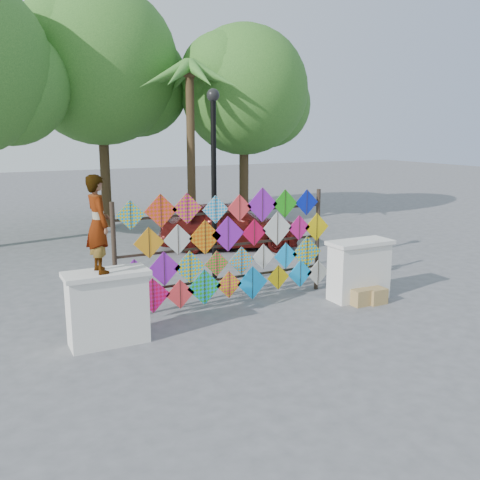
# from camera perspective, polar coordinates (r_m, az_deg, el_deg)

# --- Properties ---
(ground) EXTENTS (80.00, 80.00, 0.00)m
(ground) POSITION_cam_1_polar(r_m,az_deg,el_deg) (10.65, 0.37, -8.01)
(ground) COLOR slate
(ground) RESTS_ON ground
(parapet_left) EXTENTS (1.40, 0.65, 1.28)m
(parapet_left) POSITION_cam_1_polar(r_m,az_deg,el_deg) (9.37, -13.93, -6.98)
(parapet_left) COLOR silver
(parapet_left) RESTS_ON ground
(parapet_right) EXTENTS (1.40, 0.65, 1.28)m
(parapet_right) POSITION_cam_1_polar(r_m,az_deg,el_deg) (11.75, 12.59, -3.08)
(parapet_right) COLOR silver
(parapet_right) RESTS_ON ground
(kite_rack) EXTENTS (4.86, 0.24, 2.42)m
(kite_rack) POSITION_cam_1_polar(r_m,az_deg,el_deg) (10.97, -1.01, -0.84)
(kite_rack) COLOR black
(kite_rack) RESTS_ON ground
(tree_mid) EXTENTS (6.30, 5.60, 8.61)m
(tree_mid) POSITION_cam_1_polar(r_m,az_deg,el_deg) (20.58, -14.45, 17.49)
(tree_mid) COLOR #4D3A21
(tree_mid) RESTS_ON ground
(tree_east) EXTENTS (5.40, 4.80, 7.42)m
(tree_east) POSITION_cam_1_polar(r_m,az_deg,el_deg) (20.87, 0.63, 15.59)
(tree_east) COLOR #4D3A21
(tree_east) RESTS_ON ground
(palm_tree) EXTENTS (3.62, 3.62, 5.83)m
(palm_tree) POSITION_cam_1_polar(r_m,az_deg,el_deg) (18.26, -5.39, 15.97)
(palm_tree) COLOR #4D3A21
(palm_tree) RESTS_ON ground
(vendor_woman) EXTENTS (0.44, 0.62, 1.62)m
(vendor_woman) POSITION_cam_1_polar(r_m,az_deg,el_deg) (9.00, -14.90, 1.67)
(vendor_woman) COLOR #99999E
(vendor_woman) RESTS_ON parapet_left
(sedan) EXTENTS (4.61, 3.23, 1.46)m
(sedan) POSITION_cam_1_polar(r_m,az_deg,el_deg) (16.34, -1.15, 1.64)
(sedan) COLOR #53110E
(sedan) RESTS_ON ground
(lamppost) EXTENTS (0.28, 0.28, 4.46)m
(lamppost) POSITION_cam_1_polar(r_m,az_deg,el_deg) (11.99, -2.81, 7.39)
(lamppost) COLOR black
(lamppost) RESTS_ON ground
(cardboard_box_near) EXTENTS (0.39, 0.34, 0.34)m
(cardboard_box_near) POSITION_cam_1_polar(r_m,az_deg,el_deg) (11.47, 12.67, -5.94)
(cardboard_box_near) COLOR olive
(cardboard_box_near) RESTS_ON ground
(cardboard_box_far) EXTENTS (0.40, 0.36, 0.33)m
(cardboard_box_far) POSITION_cam_1_polar(r_m,az_deg,el_deg) (11.66, 14.23, -5.76)
(cardboard_box_far) COLOR olive
(cardboard_box_far) RESTS_ON ground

